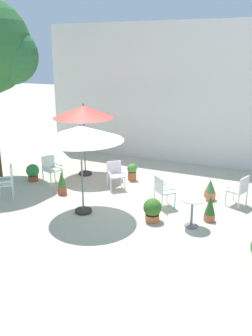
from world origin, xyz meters
The scene contains 16 objects.
ground_plane centered at (0.00, 0.00, 0.00)m, with size 60.00×60.00×0.00m, color #BDB99F.
villa_facade centered at (0.00, 4.42, 2.54)m, with size 10.33×0.30×5.07m, color silver.
patio_umbrella_0 centered at (-0.63, -1.14, 2.11)m, with size 2.16×2.16×2.37m.
patio_umbrella_1 centered at (-2.16, 1.56, 2.15)m, with size 1.99×1.99×2.43m.
cafe_table_0 centered at (2.16, -0.76, 0.50)m, with size 0.60×0.60×0.73m.
patio_chair_0 centered at (1.14, 0.04, 0.52)m, with size 0.64×0.64×0.88m.
patio_chair_1 centered at (3.02, 0.99, 0.50)m, with size 0.56×0.59×0.86m.
patio_chair_2 centered at (-2.72, 0.38, 0.53)m, with size 0.60×0.61×0.88m.
patio_chair_3 centered at (-0.64, 0.78, 0.50)m, with size 0.66×0.65×0.85m.
patio_chair_4 centered at (-3.06, -1.19, 0.56)m, with size 0.62×0.62×0.98m.
potted_plant_0 centered at (-3.38, 0.30, 0.30)m, with size 0.42×0.42×0.56m.
potted_plant_1 centered at (1.20, -0.86, 0.31)m, with size 0.46×0.46×0.60m.
potted_plant_2 centered at (2.20, 1.10, 0.29)m, with size 0.33×0.33×0.61m.
potted_plant_4 centered at (2.49, -0.27, 0.33)m, with size 0.28×0.28×0.69m.
potted_plant_5 centered at (-1.85, -0.30, 0.36)m, with size 0.27×0.27×0.73m.
potted_plant_7 centered at (-0.47, 1.70, 0.30)m, with size 0.32×0.32×0.56m.
Camera 1 is at (4.05, -8.70, 4.07)m, focal length 39.14 mm.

